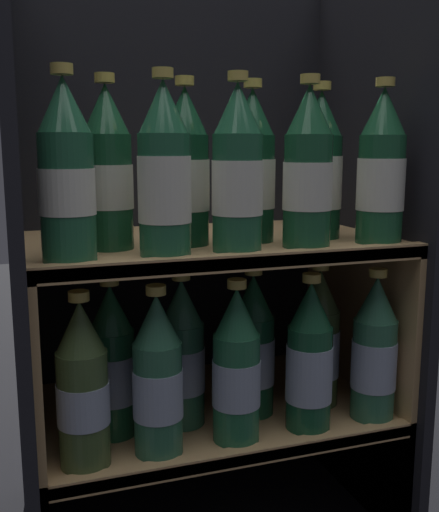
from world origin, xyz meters
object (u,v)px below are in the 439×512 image
Objects in this scene: bottle_upper_front_1 at (164,176)px; bottle_lower_front_1 at (158,380)px; bottle_upper_front_4 at (381,172)px; bottle_lower_back_2 at (253,349)px; bottle_upper_front_0 at (66,176)px; bottle_upper_back_1 at (185,172)px; bottle_upper_front_3 at (308,173)px; bottle_lower_back_1 at (182,357)px; bottle_lower_back_3 at (318,342)px; bottle_upper_front_2 at (236,174)px; bottle_upper_back_2 at (252,171)px; bottle_lower_front_2 at (234,370)px; bottle_upper_back_0 at (108,173)px; bottle_lower_front_3 at (309,361)px; bottle_lower_front_0 at (83,389)px; bottle_lower_back_0 at (112,365)px; bottle_lower_front_4 at (374,353)px; bottle_upper_back_3 at (320,171)px.

bottle_upper_front_1 is 1.00× the size of bottle_lower_front_1.
bottle_upper_front_4 reaches higher than bottle_lower_back_2.
bottle_upper_front_0 is 0.21m from bottle_upper_back_1.
bottle_upper_front_3 reaches higher than bottle_lower_back_1.
bottle_upper_back_1 reaches higher than bottle_lower_back_3.
bottle_upper_front_2 is 0.25m from bottle_upper_front_4.
bottle_upper_front_2 is at bearing 180.00° from bottle_upper_front_3.
bottle_upper_back_1 is at bearing -180.00° from bottle_upper_back_2.
bottle_upper_front_3 reaches higher than bottle_lower_front_2.
bottle_upper_front_3 is 1.00× the size of bottle_lower_back_2.
bottle_upper_front_0 is 0.11m from bottle_upper_back_0.
bottle_upper_front_0 is 0.40m from bottle_lower_front_2.
bottle_lower_front_1 is at bearing -0.00° from bottle_upper_front_0.
bottle_lower_front_1 is (0.12, -0.00, -0.31)m from bottle_upper_front_0.
bottle_lower_front_3 is (0.38, -0.00, -0.31)m from bottle_upper_front_0.
bottle_upper_front_1 and bottle_upper_back_0 have the same top height.
bottle_upper_back_0 is 0.33m from bottle_lower_front_1.
bottle_upper_front_3 and bottle_upper_back_0 have the same top height.
bottle_upper_front_0 and bottle_upper_front_2 have the same top height.
bottle_upper_back_2 is (-0.06, 0.09, -0.00)m from bottle_upper_front_3.
bottle_upper_front_4 is at bearing 0.00° from bottle_lower_front_0.
bottle_upper_front_0 is at bearing -127.48° from bottle_lower_back_0.
bottle_lower_front_4 and bottle_lower_back_1 have the same top height.
bottle_upper_back_1 and bottle_upper_back_2 have the same top height.
bottle_lower_front_0 is 1.00× the size of bottle_lower_back_2.
bottle_lower_front_4 is at bearing -23.48° from bottle_upper_back_2.
bottle_lower_back_0 is at bearing 123.29° from bottle_lower_front_1.
bottle_lower_front_0 is at bearing -180.00° from bottle_upper_front_1.
bottle_upper_back_3 is 0.53m from bottle_lower_front_0.
bottle_upper_back_0 and bottle_upper_back_1 have the same top height.
bottle_upper_front_0 is 0.37m from bottle_upper_front_3.
bottle_upper_back_1 is 0.31m from bottle_lower_back_1.
bottle_upper_front_1 is 0.33m from bottle_lower_front_0.
bottle_lower_back_2 is at bearing 15.29° from bottle_upper_front_0.
bottle_upper_front_3 is 0.33m from bottle_lower_front_2.
bottle_upper_front_4 is at bearing 0.00° from bottle_upper_front_2.
bottle_lower_front_1 is 0.21m from bottle_lower_back_2.
bottle_lower_front_2 is at bearing 0.00° from bottle_lower_front_1.
bottle_upper_back_2 is 1.00× the size of bottle_lower_back_0.
bottle_lower_front_3 is at bearing -126.21° from bottle_lower_back_3.
bottle_upper_back_0 is 0.49m from bottle_lower_back_3.
bottle_lower_front_1 is at bearing -165.06° from bottle_lower_back_3.
bottle_upper_front_2 reaches higher than bottle_lower_back_0.
bottle_upper_front_1 reaches higher than bottle_lower_back_1.
bottle_upper_back_0 is (-0.30, 0.09, 0.00)m from bottle_upper_front_3.
bottle_lower_back_1 is at bearing 164.92° from bottle_upper_front_4.
bottle_upper_front_1 reaches higher than bottle_lower_back_2.
bottle_lower_front_4 is at bearing 0.00° from bottle_lower_front_1.
bottle_lower_back_0 is (-0.30, 0.09, -0.31)m from bottle_upper_front_3.
bottle_lower_front_1 and bottle_lower_front_4 have the same top height.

